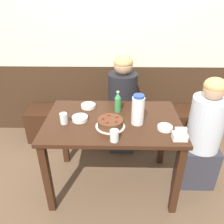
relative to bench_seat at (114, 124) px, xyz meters
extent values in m
plane|color=brown|center=(0.00, -0.83, -0.22)|extent=(12.00, 12.00, 0.00)
cube|color=#3D2819|center=(0.00, 0.22, 0.26)|extent=(4.80, 0.04, 0.94)
cube|color=#381E11|center=(0.00, 0.00, 0.00)|extent=(2.28, 0.38, 0.43)
cube|color=#381E11|center=(0.00, -0.83, 0.54)|extent=(1.21, 0.76, 0.03)
cube|color=#381E11|center=(-0.55, -1.16, 0.16)|extent=(0.06, 0.06, 0.74)
cube|color=#381E11|center=(0.55, -1.16, 0.16)|extent=(0.06, 0.06, 0.74)
cube|color=#381E11|center=(-0.55, -0.50, 0.16)|extent=(0.06, 0.06, 0.74)
cube|color=#381E11|center=(0.55, -0.50, 0.16)|extent=(0.06, 0.06, 0.74)
cylinder|color=white|center=(-0.02, -0.94, 0.57)|extent=(0.25, 0.25, 0.01)
cylinder|color=#56331E|center=(-0.02, -0.94, 0.60)|extent=(0.22, 0.22, 0.06)
sphere|color=red|center=(-0.08, -0.94, 0.64)|extent=(0.02, 0.02, 0.02)
sphere|color=red|center=(-0.04, -1.00, 0.64)|extent=(0.02, 0.02, 0.02)
sphere|color=red|center=(0.03, -0.98, 0.64)|extent=(0.02, 0.02, 0.02)
sphere|color=red|center=(0.04, -0.91, 0.64)|extent=(0.02, 0.02, 0.02)
sphere|color=red|center=(-0.03, -0.88, 0.64)|extent=(0.02, 0.02, 0.02)
cylinder|color=white|center=(0.21, -0.88, 0.69)|extent=(0.11, 0.11, 0.25)
cylinder|color=#28479E|center=(0.21, -0.88, 0.82)|extent=(0.09, 0.09, 0.02)
cylinder|color=#388E4C|center=(0.04, -0.67, 0.63)|extent=(0.06, 0.06, 0.14)
cone|color=#388E4C|center=(0.04, -0.67, 0.73)|extent=(0.06, 0.06, 0.05)
cylinder|color=silver|center=(0.04, -0.67, 0.76)|extent=(0.03, 0.03, 0.01)
cube|color=white|center=(0.52, -1.12, 0.59)|extent=(0.11, 0.08, 0.05)
cube|color=white|center=(0.52, -1.12, 0.64)|extent=(0.09, 0.03, 0.05)
cylinder|color=white|center=(-0.25, -0.60, 0.58)|extent=(0.14, 0.14, 0.03)
cylinder|color=white|center=(0.44, -0.98, 0.58)|extent=(0.12, 0.12, 0.03)
cylinder|color=white|center=(-0.29, -0.85, 0.58)|extent=(0.14, 0.14, 0.04)
cylinder|color=silver|center=(-0.42, -0.90, 0.61)|extent=(0.06, 0.06, 0.10)
cylinder|color=silver|center=(0.02, -1.15, 0.61)|extent=(0.07, 0.07, 0.09)
cube|color=#33333D|center=(0.86, -0.78, 0.01)|extent=(0.34, 0.30, 0.45)
cylinder|color=silver|center=(0.86, -0.78, 0.50)|extent=(0.32, 0.32, 0.52)
sphere|color=tan|center=(0.86, -0.78, 0.84)|extent=(0.19, 0.19, 0.19)
ellipsoid|color=tan|center=(0.86, -0.78, 0.87)|extent=(0.19, 0.19, 0.14)
cube|color=#33333D|center=(0.10, -0.19, 0.01)|extent=(0.30, 0.34, 0.45)
cylinder|color=black|center=(0.10, -0.19, 0.50)|extent=(0.33, 0.33, 0.54)
sphere|color=tan|center=(0.10, -0.19, 0.87)|extent=(0.21, 0.21, 0.21)
ellipsoid|color=tan|center=(0.10, -0.19, 0.90)|extent=(0.21, 0.21, 0.16)
camera|label=1|loc=(0.03, -2.51, 1.57)|focal=35.00mm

